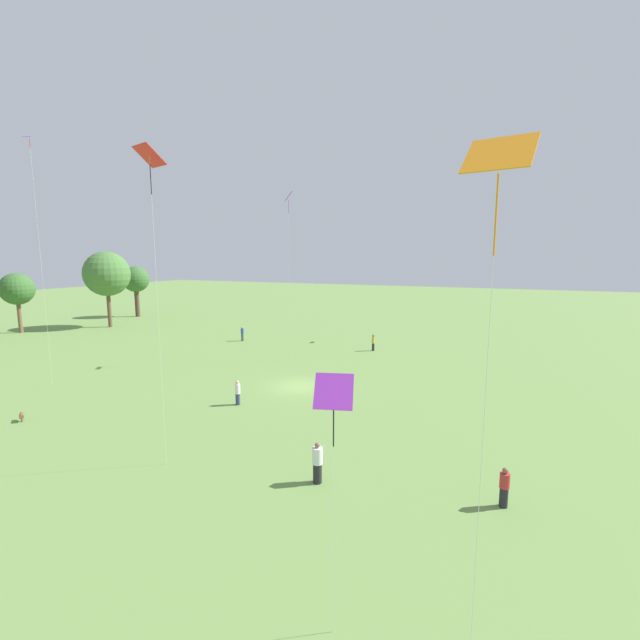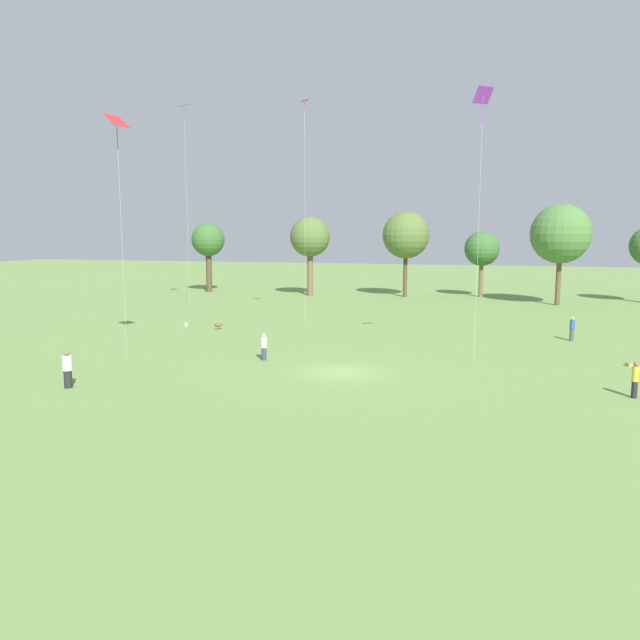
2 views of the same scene
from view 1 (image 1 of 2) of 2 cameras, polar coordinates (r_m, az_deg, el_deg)
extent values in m
plane|color=#6B8E47|center=(33.97, -2.68, -8.84)|extent=(240.00, 240.00, 0.00)
cylinder|color=brown|center=(69.81, -35.13, 0.35)|extent=(0.51, 0.51, 4.30)
sphere|color=#38662D|center=(69.49, -35.39, 3.40)|extent=(4.21, 4.21, 4.21)
cylinder|color=brown|center=(68.85, -26.29, 1.35)|extent=(0.54, 0.54, 5.30)
sphere|color=#477538|center=(68.49, -26.56, 5.53)|extent=(6.36, 6.36, 6.36)
cylinder|color=brown|center=(79.09, -23.20, 2.14)|extent=(0.75, 0.75, 4.74)
sphere|color=#38662D|center=(78.81, -23.37, 5.03)|extent=(4.34, 4.34, 4.34)
cylinder|color=#232328|center=(20.37, -0.34, -19.73)|extent=(0.54, 0.54, 0.91)
cylinder|color=white|center=(20.00, -0.34, -17.64)|extent=(0.63, 0.63, 0.75)
sphere|color=brown|center=(19.79, -0.35, -16.36)|extent=(0.24, 0.24, 0.24)
cylinder|color=#4C4C51|center=(52.59, -10.30, -2.30)|extent=(0.38, 0.38, 0.85)
cylinder|color=#2D5193|center=(52.46, -10.32, -1.48)|extent=(0.44, 0.44, 0.67)
sphere|color=tan|center=(52.38, -10.33, -0.99)|extent=(0.24, 0.24, 0.24)
cylinder|color=#333D5B|center=(30.37, -10.90, -10.32)|extent=(0.43, 0.43, 0.79)
cylinder|color=white|center=(30.15, -10.94, -9.01)|extent=(0.51, 0.51, 0.68)
sphere|color=beige|center=(30.01, -10.97, -8.17)|extent=(0.24, 0.24, 0.24)
cylinder|color=#232328|center=(46.70, 7.10, -3.60)|extent=(0.35, 0.35, 0.81)
cylinder|color=gold|center=(46.55, 7.12, -2.67)|extent=(0.41, 0.41, 0.73)
sphere|color=brown|center=(46.46, 7.13, -2.08)|extent=(0.24, 0.24, 0.24)
cylinder|color=#232328|center=(20.19, 23.28, -20.87)|extent=(0.38, 0.38, 0.83)
cylinder|color=#B72D2D|center=(19.86, 23.41, -19.05)|extent=(0.45, 0.45, 0.61)
sphere|color=brown|center=(19.67, 23.49, -17.94)|extent=(0.24, 0.24, 0.24)
cube|color=red|center=(21.55, -21.79, 19.69)|extent=(1.26, 1.44, 0.79)
cylinder|color=black|center=(21.36, -21.64, 17.03)|extent=(0.04, 0.04, 1.30)
cylinder|color=silver|center=(21.27, -20.73, 0.25)|extent=(0.01, 0.01, 14.49)
cube|color=purple|center=(39.85, -34.28, 19.56)|extent=(0.82, 0.83, 0.20)
cylinder|color=red|center=(39.74, -34.22, 18.86)|extent=(0.04, 0.04, 0.60)
cylinder|color=silver|center=(38.90, -33.14, 6.01)|extent=(0.01, 0.01, 18.72)
cube|color=orange|center=(8.97, 22.84, 19.85)|extent=(1.12, 1.33, 0.78)
cylinder|color=orange|center=(8.80, 22.42, 12.82)|extent=(0.04, 0.04, 1.49)
cylinder|color=silver|center=(9.68, 20.74, -17.18)|extent=(0.01, 0.01, 11.94)
cube|color=purple|center=(10.74, 1.84, -9.47)|extent=(0.90, 1.12, 0.76)
cylinder|color=black|center=(11.04, 1.82, -13.77)|extent=(0.04, 0.04, 1.15)
cylinder|color=silver|center=(12.21, 1.76, -24.76)|extent=(0.01, 0.01, 6.77)
cube|color=purple|center=(41.26, -4.22, 16.14)|extent=(1.20, 1.11, 0.85)
cylinder|color=purple|center=(41.14, -4.21, 14.86)|extent=(0.04, 0.04, 1.23)
cylinder|color=silver|center=(40.94, -4.11, 5.23)|extent=(0.01, 0.01, 15.63)
cylinder|color=brown|center=(32.64, -34.97, -10.44)|extent=(0.48, 0.53, 0.27)
sphere|color=brown|center=(32.93, -34.95, -10.21)|extent=(0.24, 0.24, 0.24)
cylinder|color=brown|center=(32.72, -34.93, -10.85)|extent=(0.12, 0.12, 0.24)
cube|color=#A58459|center=(50.65, -0.98, -2.94)|extent=(0.53, 0.48, 0.21)
camera|label=2|loc=(41.80, 50.86, 2.33)|focal=35.00mm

